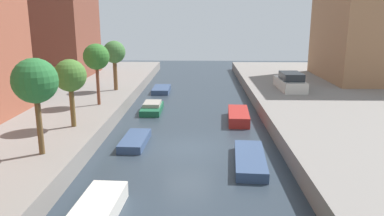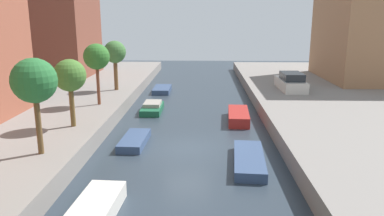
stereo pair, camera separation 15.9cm
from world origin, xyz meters
The scene contains 13 objects.
ground_plane centered at (0.00, 0.00, 0.00)m, with size 84.00×84.00×0.00m, color #28333D.
low_block_right centered at (18.00, 18.20, 5.89)m, with size 10.00×11.16×9.78m, color #9E704C.
street_tree_2 centered at (-6.59, -3.63, 4.36)m, with size 2.01×2.01×4.41m.
street_tree_3 centered at (-6.59, 0.79, 3.90)m, with size 1.81×1.81×3.86m.
street_tree_4 centered at (-6.59, 6.26, 4.37)m, with size 1.82×1.82×4.32m.
street_tree_5 centered at (-6.59, 11.73, 4.15)m, with size 1.87×1.87×4.17m.
parked_car centered at (8.39, 12.29, 1.63)m, with size 1.96×4.73×1.50m.
moored_boat_left_2 centered at (-3.04, -7.51, 0.33)m, with size 1.60×3.66×0.66m.
moored_boat_left_3 centered at (-3.06, 0.61, 0.22)m, with size 1.45×3.47×0.44m.
moored_boat_left_4 centered at (-3.05, 8.16, 0.31)m, with size 1.47×3.46×0.73m.
moored_boat_left_5 centered at (-3.14, 15.92, 0.23)m, with size 1.59×3.54×0.46m.
moored_boat_right_2 centered at (3.16, -2.23, 0.24)m, with size 1.80×4.62×0.49m.
moored_boat_right_3 centered at (3.34, 5.71, 0.35)m, with size 1.62×4.13×0.70m.
Camera 1 is at (0.71, -19.71, 7.17)m, focal length 35.07 mm.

